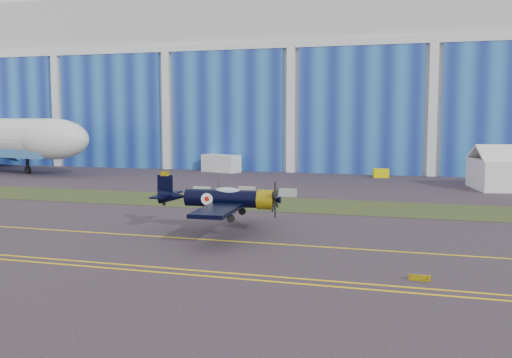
% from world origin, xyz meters
% --- Properties ---
extents(ground, '(260.00, 260.00, 0.00)m').
position_xyz_m(ground, '(0.00, 0.00, 0.00)').
color(ground, '#392E38').
rests_on(ground, ground).
extents(grass_median, '(260.00, 10.00, 0.02)m').
position_xyz_m(grass_median, '(0.00, 14.00, 0.02)').
color(grass_median, '#475128').
rests_on(grass_median, ground).
extents(hangar, '(220.00, 45.70, 30.00)m').
position_xyz_m(hangar, '(0.00, 71.79, 14.96)').
color(hangar, silver).
rests_on(hangar, ground).
extents(taxiway_centreline, '(200.00, 0.20, 0.02)m').
position_xyz_m(taxiway_centreline, '(0.00, -5.00, 0.01)').
color(taxiway_centreline, yellow).
rests_on(taxiway_centreline, ground).
extents(edge_line_near, '(80.00, 0.20, 0.02)m').
position_xyz_m(edge_line_near, '(0.00, -14.50, 0.01)').
color(edge_line_near, yellow).
rests_on(edge_line_near, ground).
extents(edge_line_far, '(80.00, 0.20, 0.02)m').
position_xyz_m(edge_line_far, '(0.00, -13.50, 0.01)').
color(edge_line_far, yellow).
rests_on(edge_line_far, ground).
extents(guard_board_right, '(1.20, 0.15, 0.35)m').
position_xyz_m(guard_board_right, '(22.00, -12.00, 0.17)').
color(guard_board_right, yellow).
rests_on(guard_board_right, ground).
extents(warbird, '(11.98, 14.08, 3.94)m').
position_xyz_m(warbird, '(6.96, -2.40, 2.75)').
color(warbird, black).
rests_on(warbird, ground).
extents(shipping_container, '(7.02, 4.78, 2.82)m').
position_xyz_m(shipping_container, '(-11.14, 46.65, 1.41)').
color(shipping_container, silver).
rests_on(shipping_container, ground).
extents(tug, '(2.50, 1.85, 1.31)m').
position_xyz_m(tug, '(14.87, 45.03, 0.66)').
color(tug, '#DCD100').
rests_on(tug, ground).
extents(barrier_a, '(2.03, 0.70, 0.90)m').
position_xyz_m(barrier_a, '(-3.44, 19.14, 0.45)').
color(barrier_a, '#899D93').
rests_on(barrier_a, ground).
extents(barrier_b, '(2.02, 0.68, 0.90)m').
position_xyz_m(barrier_b, '(1.60, 20.66, 0.45)').
color(barrier_b, gray).
rests_on(barrier_b, ground).
extents(barrier_c, '(2.00, 0.60, 0.90)m').
position_xyz_m(barrier_c, '(6.67, 20.07, 0.45)').
color(barrier_c, gray).
rests_on(barrier_c, ground).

